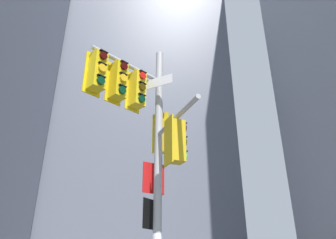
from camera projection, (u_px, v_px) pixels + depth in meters
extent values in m
cube|color=slate|center=(139.00, 110.00, 38.97)|extent=(17.54, 17.54, 38.17)
cylinder|color=#B2B2B5|center=(158.00, 178.00, 8.09)|extent=(0.21, 0.21, 7.65)
cylinder|color=#B2B2B5|center=(128.00, 66.00, 8.54)|extent=(1.89, 1.47, 0.12)
cylinder|color=#B2B2B5|center=(176.00, 118.00, 7.60)|extent=(0.69, 2.28, 0.12)
cube|color=yellow|center=(133.00, 92.00, 8.63)|extent=(0.40, 0.31, 1.14)
cube|color=yellow|center=(137.00, 90.00, 8.51)|extent=(0.48, 0.48, 1.00)
cylinder|color=red|center=(143.00, 76.00, 8.53)|extent=(0.20, 0.17, 0.20)
cube|color=black|center=(143.00, 72.00, 8.57)|extent=(0.22, 0.19, 0.02)
cylinder|color=#3C2C06|center=(142.00, 87.00, 8.38)|extent=(0.20, 0.17, 0.20)
cube|color=black|center=(143.00, 83.00, 8.43)|extent=(0.22, 0.19, 0.02)
cylinder|color=#06311C|center=(142.00, 99.00, 8.23)|extent=(0.20, 0.17, 0.20)
cube|color=black|center=(142.00, 95.00, 8.28)|extent=(0.22, 0.19, 0.02)
cube|color=yellow|center=(114.00, 84.00, 8.23)|extent=(0.40, 0.31, 1.14)
cube|color=yellow|center=(118.00, 81.00, 8.10)|extent=(0.48, 0.48, 1.00)
cylinder|color=#360605|center=(124.00, 66.00, 8.12)|extent=(0.20, 0.17, 0.20)
cube|color=black|center=(124.00, 62.00, 8.17)|extent=(0.22, 0.19, 0.02)
cylinder|color=yellow|center=(123.00, 78.00, 7.97)|extent=(0.20, 0.17, 0.20)
cube|color=black|center=(124.00, 74.00, 8.02)|extent=(0.22, 0.19, 0.02)
cylinder|color=#06311C|center=(122.00, 90.00, 7.83)|extent=(0.20, 0.17, 0.20)
cube|color=black|center=(123.00, 86.00, 7.88)|extent=(0.22, 0.19, 0.02)
cube|color=yellow|center=(93.00, 74.00, 7.82)|extent=(0.40, 0.31, 1.14)
cube|color=yellow|center=(97.00, 71.00, 7.70)|extent=(0.48, 0.48, 1.00)
cylinder|color=#360605|center=(103.00, 56.00, 7.72)|extent=(0.20, 0.17, 0.20)
cube|color=black|center=(104.00, 51.00, 7.76)|extent=(0.22, 0.19, 0.02)
cylinder|color=yellow|center=(102.00, 68.00, 7.57)|extent=(0.20, 0.17, 0.20)
cube|color=black|center=(103.00, 64.00, 7.62)|extent=(0.22, 0.19, 0.02)
cylinder|color=#06311C|center=(101.00, 81.00, 7.42)|extent=(0.20, 0.17, 0.20)
cube|color=black|center=(101.00, 76.00, 7.47)|extent=(0.22, 0.19, 0.02)
cube|color=gold|center=(169.00, 140.00, 7.29)|extent=(0.15, 0.47, 1.14)
cube|color=gold|center=(176.00, 142.00, 7.35)|extent=(0.41, 0.41, 1.00)
cylinder|color=#360605|center=(184.00, 129.00, 7.57)|extent=(0.11, 0.21, 0.20)
cube|color=black|center=(184.00, 124.00, 7.62)|extent=(0.12, 0.23, 0.02)
cylinder|color=#3C2C06|center=(184.00, 143.00, 7.42)|extent=(0.11, 0.21, 0.20)
cube|color=black|center=(184.00, 138.00, 7.48)|extent=(0.12, 0.23, 0.02)
cylinder|color=#19C672|center=(184.00, 157.00, 7.28)|extent=(0.11, 0.21, 0.20)
cube|color=black|center=(185.00, 152.00, 7.33)|extent=(0.12, 0.23, 0.02)
cube|color=gold|center=(160.00, 132.00, 8.73)|extent=(0.43, 0.27, 1.14)
cube|color=gold|center=(163.00, 135.00, 8.89)|extent=(0.47, 0.47, 1.00)
cylinder|color=red|center=(166.00, 126.00, 9.20)|extent=(0.20, 0.15, 0.20)
cube|color=black|center=(166.00, 122.00, 9.25)|extent=(0.23, 0.17, 0.02)
cylinder|color=#3C2C06|center=(166.00, 137.00, 9.05)|extent=(0.20, 0.15, 0.20)
cube|color=black|center=(166.00, 133.00, 9.11)|extent=(0.23, 0.17, 0.02)
cylinder|color=#06311C|center=(166.00, 149.00, 8.91)|extent=(0.20, 0.15, 0.20)
cube|color=black|center=(166.00, 145.00, 8.96)|extent=(0.23, 0.17, 0.02)
cube|color=white|center=(153.00, 83.00, 8.89)|extent=(0.98, 0.71, 0.28)
cube|color=#19479E|center=(153.00, 83.00, 8.89)|extent=(0.95, 0.69, 0.24)
cube|color=red|center=(154.00, 178.00, 8.27)|extent=(0.59, 0.28, 0.80)
cube|color=white|center=(154.00, 178.00, 8.27)|extent=(0.55, 0.26, 0.76)
cube|color=black|center=(150.00, 214.00, 7.83)|extent=(0.39, 0.48, 0.72)
cube|color=white|center=(150.00, 214.00, 7.83)|extent=(0.36, 0.44, 0.68)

